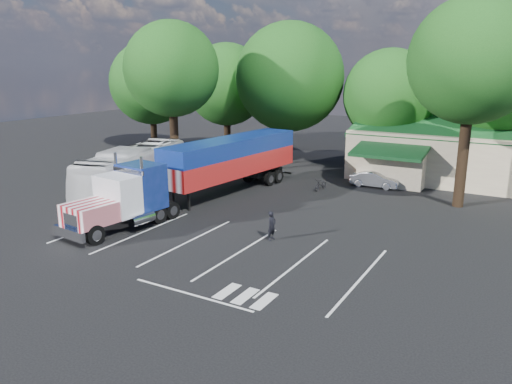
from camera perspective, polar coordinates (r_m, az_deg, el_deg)
The scene contains 14 objects.
ground at distance 31.96m, azimuth -1.17°, elevation -2.45°, with size 120.00×120.00×0.00m, color black.
event_hall at distance 44.57m, azimuth 26.93°, elevation 3.78°, with size 24.20×14.12×5.55m.
tree_row_a at distance 57.03m, azimuth -11.87°, elevation 12.10°, with size 9.00×9.00×11.68m.
tree_row_b at distance 52.59m, azimuth -3.38°, elevation 12.15°, with size 8.40×8.40×11.35m.
tree_row_c at distance 47.19m, azimuth 3.87°, elevation 12.96°, with size 10.00×10.00×13.05m.
tree_row_d at distance 45.29m, azimuth 15.04°, elevation 10.60°, with size 8.00×8.00×10.60m.
tree_row_e at distance 44.24m, azimuth 26.87°, elevation 11.41°, with size 9.60×9.60×12.90m.
tree_near_left at distance 41.54m, azimuth -9.63°, elevation 13.64°, with size 7.60×7.60×12.65m.
tree_near_right at distance 34.90m, azimuth 23.55°, elevation 13.58°, with size 8.00×8.00×13.50m.
semi_truck at distance 34.57m, azimuth -5.55°, elevation 2.90°, with size 4.77×20.40×4.24m.
woman at distance 27.05m, azimuth 1.81°, elevation -3.87°, with size 0.59×0.39×1.61m, color black.
bicycle at distance 37.97m, azimuth 7.42°, elevation 0.87°, with size 0.58×1.65×0.87m, color black.
tour_bus at distance 37.51m, azimuth -13.74°, elevation 2.42°, with size 2.90×12.37×3.45m, color silver.
silver_sedan at distance 39.55m, azimuth 13.44°, elevation 1.41°, with size 1.29×3.71×1.22m, color #B3B5BB.
Camera 1 is at (15.81, -26.13, 9.39)m, focal length 35.00 mm.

